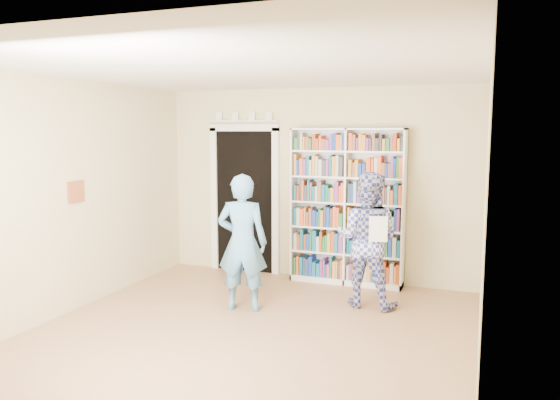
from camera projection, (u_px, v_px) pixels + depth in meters
name	position (u px, v px, depth m)	size (l,w,h in m)	color
floor	(244.00, 338.00, 5.59)	(5.00, 5.00, 0.00)	#A3714E
ceiling	(242.00, 69.00, 5.25)	(5.00, 5.00, 0.00)	white
wall_back	(316.00, 184.00, 7.74)	(4.50, 4.50, 0.00)	beige
wall_left	(63.00, 198.00, 6.20)	(5.00, 5.00, 0.00)	beige
wall_right	(484.00, 221.00, 4.63)	(5.00, 5.00, 0.00)	beige
bookshelf	(347.00, 206.00, 7.46)	(1.56, 0.29, 2.14)	white
doorway	(245.00, 193.00, 8.12)	(1.10, 0.08, 2.43)	black
wall_art	(76.00, 192.00, 6.37)	(0.03, 0.25, 0.25)	brown
man_blue	(242.00, 243.00, 6.38)	(0.59, 0.39, 1.62)	#5690BF
man_plaid	(367.00, 239.00, 6.53)	(0.79, 0.62, 1.63)	#2F3591
paper_sheet	(378.00, 229.00, 6.20)	(0.21, 0.01, 0.30)	white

